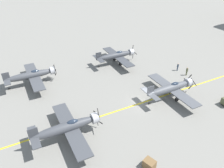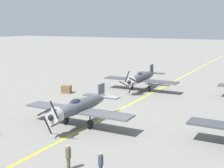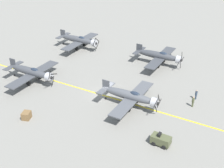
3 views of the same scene
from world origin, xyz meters
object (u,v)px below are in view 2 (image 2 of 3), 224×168
at_px(airplane_mid_center, 79,107).
at_px(ground_crew_inspecting, 101,163).
at_px(airplane_near_center, 141,78).
at_px(supply_crate_by_tanker, 66,89).
at_px(ground_crew_walking, 68,156).

relative_size(airplane_mid_center, ground_crew_inspecting, 6.96).
bearing_deg(ground_crew_inspecting, airplane_mid_center, -48.58).
distance_m(airplane_near_center, supply_crate_by_tanker, 11.87).
bearing_deg(airplane_mid_center, ground_crew_walking, 127.88).
relative_size(airplane_near_center, supply_crate_by_tanker, 8.70).
relative_size(ground_crew_walking, supply_crate_by_tanker, 1.35).
distance_m(airplane_mid_center, airplane_near_center, 19.40).
relative_size(airplane_mid_center, ground_crew_walking, 6.42).
relative_size(airplane_near_center, ground_crew_walking, 6.42).
distance_m(airplane_near_center, ground_crew_walking, 28.75).
distance_m(ground_crew_inspecting, supply_crate_by_tanker, 27.46).
height_order(ground_crew_inspecting, supply_crate_by_tanker, ground_crew_inspecting).
xyz_separation_m(ground_crew_walking, supply_crate_by_tanker, (15.55, -20.86, -0.44)).
distance_m(ground_crew_walking, supply_crate_by_tanker, 26.02).
relative_size(ground_crew_walking, ground_crew_inspecting, 1.08).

